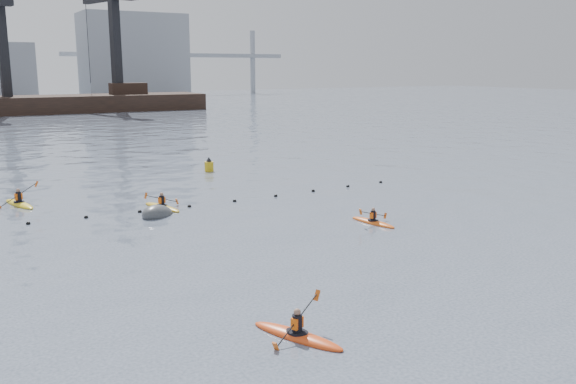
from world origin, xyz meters
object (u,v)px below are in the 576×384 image
object	(u,v)px
kayaker_4	(373,222)
mooring_buoy	(158,215)
kayaker_3	(162,206)
kayaker_5	(19,203)
kayaker_0	(297,334)
nav_buoy	(209,166)

from	to	relation	value
kayaker_4	mooring_buoy	xyz separation A→B (m)	(-9.50, 7.60, -0.09)
kayaker_3	kayaker_5	distance (m)	8.98
kayaker_3	mooring_buoy	bearing A→B (deg)	-132.01
kayaker_3	kayaker_5	world-z (taller)	kayaker_5
kayaker_0	kayaker_4	distance (m)	14.88
kayaker_5	nav_buoy	xyz separation A→B (m)	(14.94, 5.72, 0.29)
kayaker_3	kayaker_5	size ratio (longest dim) A/B	0.94
kayaker_0	mooring_buoy	xyz separation A→B (m)	(1.36, 17.76, -0.10)
kayaker_4	mooring_buoy	distance (m)	12.17
kayaker_4	nav_buoy	distance (m)	20.17
kayaker_5	nav_buoy	bearing A→B (deg)	5.18
kayaker_3	nav_buoy	distance (m)	13.35
kayaker_3	mooring_buoy	size ratio (longest dim) A/B	1.42
kayaker_0	mooring_buoy	distance (m)	17.82
kayaker_5	kayaker_0	bearing A→B (deg)	-93.92
kayaker_0	kayaker_5	size ratio (longest dim) A/B	0.92
kayaker_3	mooring_buoy	xyz separation A→B (m)	(-0.79, -1.60, -0.10)
kayaker_3	kayaker_4	xyz separation A→B (m)	(8.71, -9.19, -0.01)
kayaker_0	kayaker_4	world-z (taller)	kayaker_0
kayaker_5	mooring_buoy	distance (m)	9.44
kayaker_3	mooring_buoy	world-z (taller)	kayaker_3
kayaker_4	kayaker_5	bearing A→B (deg)	-51.16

